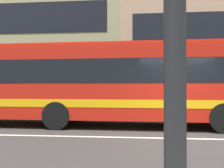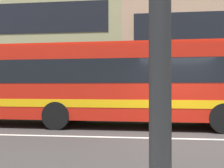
# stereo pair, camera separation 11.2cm
# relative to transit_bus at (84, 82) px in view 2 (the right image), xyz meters

# --- Properties ---
(ground_plane) EXTENTS (160.00, 160.00, 0.00)m
(ground_plane) POSITION_rel_transit_bus_xyz_m (3.44, -2.26, -1.74)
(ground_plane) COLOR #3B3735
(lane_centre_line) EXTENTS (60.00, 0.16, 0.01)m
(lane_centre_line) POSITION_rel_transit_bus_xyz_m (3.44, -2.26, -1.73)
(lane_centre_line) COLOR silver
(lane_centre_line) RESTS_ON ground_plane
(hedge_row_far) EXTENTS (15.72, 1.10, 1.08)m
(hedge_row_far) POSITION_rel_transit_bus_xyz_m (5.19, 3.56, -1.20)
(hedge_row_far) COLOR #2C6D2D
(hedge_row_far) RESTS_ON ground_plane
(apartment_block_left) EXTENTS (23.94, 10.42, 11.47)m
(apartment_block_left) POSITION_rel_transit_bus_xyz_m (-11.03, 13.10, 4.00)
(apartment_block_left) COLOR tan
(apartment_block_left) RESTS_ON ground_plane
(transit_bus) EXTENTS (12.03, 2.82, 3.15)m
(transit_bus) POSITION_rel_transit_bus_xyz_m (0.00, 0.00, 0.00)
(transit_bus) COLOR red
(transit_bus) RESTS_ON ground_plane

